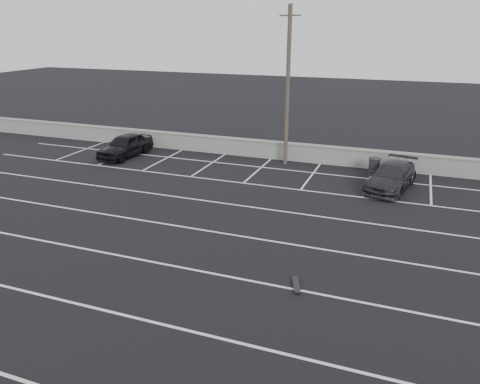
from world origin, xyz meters
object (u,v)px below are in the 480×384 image
at_px(trash_bin, 374,167).
at_px(skateboard, 296,285).
at_px(car_left, 125,145).
at_px(car_right, 391,176).
at_px(utility_pole, 288,87).

bearing_deg(trash_bin, skateboard, -95.03).
xyz_separation_m(car_left, car_right, (15.62, -0.48, -0.07)).
distance_m(car_right, trash_bin, 2.10).
height_order(trash_bin, skateboard, trash_bin).
relative_size(car_left, skateboard, 5.24).
bearing_deg(car_right, trash_bin, 129.89).
height_order(car_left, skateboard, car_left).
xyz_separation_m(car_right, utility_pole, (-6.04, 2.40, 3.78)).
distance_m(car_left, skateboard, 17.55).
xyz_separation_m(car_left, utility_pole, (9.58, 1.92, 3.70)).
relative_size(car_left, car_right, 0.95).
xyz_separation_m(car_right, trash_bin, (-0.99, 1.86, -0.13)).
xyz_separation_m(car_left, skateboard, (13.54, -11.15, -0.62)).
distance_m(car_right, skateboard, 10.88).
bearing_deg(utility_pole, car_left, -168.66).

